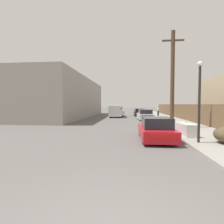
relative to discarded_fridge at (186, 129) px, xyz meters
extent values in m
cube|color=gray|center=(1.48, 14.82, -0.44)|extent=(4.20, 63.00, 0.12)
cube|color=silver|center=(0.00, 0.00, -0.01)|extent=(0.89, 1.78, 0.73)
cube|color=white|center=(0.00, 0.00, 0.37)|extent=(0.86, 1.71, 0.03)
cube|color=#333335|center=(0.13, 0.55, 0.39)|extent=(0.05, 0.20, 0.02)
cube|color=gray|center=(-0.03, 0.27, 0.38)|extent=(0.72, 0.15, 0.01)
cube|color=gray|center=(0.03, -0.26, 0.38)|extent=(0.72, 0.15, 0.01)
cube|color=red|center=(-1.98, -0.79, -0.06)|extent=(1.78, 4.06, 0.58)
cube|color=black|center=(-1.98, -1.15, 0.52)|extent=(1.52, 1.95, 0.58)
cube|color=#B21414|center=(-1.97, -2.83, 0.04)|extent=(1.37, 0.04, 0.20)
cylinder|color=black|center=(-2.75, 0.46, -0.17)|extent=(0.20, 0.66, 0.66)
cylinder|color=black|center=(-1.24, 0.47, -0.17)|extent=(0.20, 0.66, 0.66)
cylinder|color=black|center=(-2.73, -2.05, -0.17)|extent=(0.20, 0.66, 0.66)
cylinder|color=black|center=(-1.22, -2.04, -0.17)|extent=(0.20, 0.66, 0.66)
cube|color=silver|center=(-1.43, 12.17, -0.02)|extent=(1.96, 4.51, 0.69)
cube|color=black|center=(-1.42, 11.99, 0.60)|extent=(1.63, 2.55, 0.54)
cube|color=#B21414|center=(-1.33, 9.93, 0.10)|extent=(1.38, 0.09, 0.24)
cylinder|color=black|center=(-2.25, 13.51, -0.19)|extent=(0.23, 0.63, 0.62)
cylinder|color=black|center=(-0.72, 13.58, -0.19)|extent=(0.23, 0.63, 0.62)
cylinder|color=black|center=(-2.13, 10.76, -0.19)|extent=(0.23, 0.63, 0.62)
cylinder|color=black|center=(-0.60, 10.82, -0.19)|extent=(0.23, 0.63, 0.62)
cube|color=black|center=(-1.70, 20.11, -0.04)|extent=(1.96, 4.30, 0.65)
cube|color=black|center=(-1.70, 19.94, 0.54)|extent=(1.64, 2.43, 0.51)
cube|color=#B21414|center=(-1.64, 17.98, 0.07)|extent=(1.42, 0.08, 0.23)
cylinder|color=black|center=(-2.54, 21.40, -0.19)|extent=(0.22, 0.62, 0.62)
cylinder|color=black|center=(-0.96, 21.46, -0.19)|extent=(0.22, 0.62, 0.62)
cylinder|color=black|center=(-2.45, 18.77, -0.19)|extent=(0.22, 0.62, 0.62)
cylinder|color=black|center=(-0.87, 18.82, -0.19)|extent=(0.22, 0.62, 0.62)
cube|color=silver|center=(-5.46, 17.33, 0.10)|extent=(2.26, 5.76, 0.81)
cube|color=silver|center=(-5.56, 15.78, 0.91)|extent=(1.95, 2.65, 0.80)
cube|color=black|center=(-5.56, 15.78, 0.93)|extent=(1.98, 2.60, 0.44)
cylinder|color=black|center=(-4.78, 15.53, -0.11)|extent=(0.31, 0.80, 0.78)
cylinder|color=black|center=(-6.36, 15.63, -0.11)|extent=(0.31, 0.80, 0.78)
cylinder|color=black|center=(-4.56, 19.03, -0.11)|extent=(0.31, 0.80, 0.78)
cylinder|color=black|center=(-6.14, 19.13, -0.11)|extent=(0.31, 0.80, 0.78)
cylinder|color=#4C3826|center=(0.10, 4.08, 3.64)|extent=(0.33, 0.33, 8.04)
cube|color=#4C3826|center=(0.10, 4.08, 6.86)|extent=(1.80, 0.12, 0.12)
cylinder|color=#232326|center=(-0.01, -1.95, 1.52)|extent=(0.12, 0.12, 3.81)
sphere|color=white|center=(-0.01, -1.95, 3.56)|extent=(0.26, 0.26, 0.26)
cube|color=brown|center=(3.43, 11.03, 0.59)|extent=(0.08, 39.31, 1.93)
cube|color=gray|center=(-13.35, 16.65, 2.55)|extent=(7.00, 23.22, 6.10)
cylinder|color=#282D42|center=(1.38, 18.96, 0.05)|extent=(0.28, 0.28, 0.86)
cylinder|color=beige|center=(1.38, 18.96, 0.83)|extent=(0.34, 0.34, 0.68)
sphere|color=tan|center=(1.38, 18.96, 1.30)|extent=(0.26, 0.26, 0.26)
camera|label=1|loc=(-3.52, -11.09, 1.55)|focal=28.00mm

